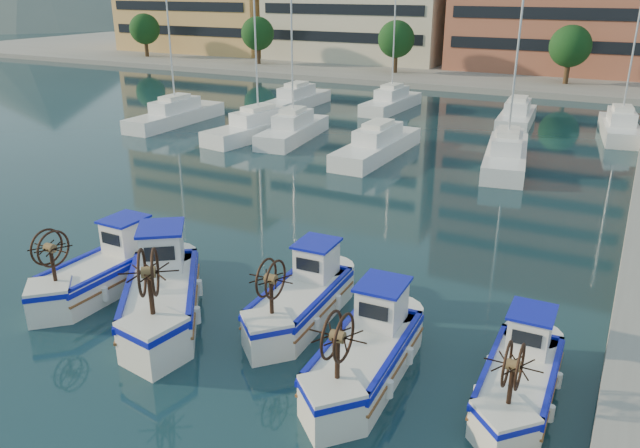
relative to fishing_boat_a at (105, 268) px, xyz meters
The scene contains 8 objects.
ground 4.17m from the fishing_boat_a, ahead, with size 300.00×300.00×0.00m, color #1B3C47.
hill_west 174.61m from the fishing_boat_a, 141.12° to the left, with size 180.00×180.00×60.00m, color slate.
yacht_marina 27.43m from the fishing_boat_a, 88.51° to the left, with size 39.56×23.05×11.50m.
fishing_boat_a is the anchor object (origin of this frame).
fishing_boat_b 3.04m from the fishing_boat_a, 10.94° to the right, with size 4.64×5.28×3.26m.
fishing_boat_c 7.06m from the fishing_boat_a, 11.09° to the left, with size 1.97×4.49×2.77m.
fishing_boat_d 9.96m from the fishing_boat_a, ahead, with size 2.07×4.67×2.88m.
fishing_boat_e 13.75m from the fishing_boat_a, ahead, with size 1.76×4.15×2.57m.
Camera 1 is at (11.31, -13.29, 9.82)m, focal length 35.00 mm.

